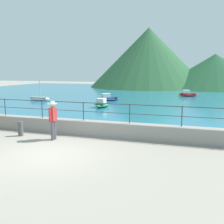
{
  "coord_description": "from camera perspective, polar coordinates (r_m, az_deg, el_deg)",
  "views": [
    {
      "loc": [
        5.01,
        -7.81,
        3.07
      ],
      "look_at": [
        1.29,
        3.7,
        1.1
      ],
      "focal_mm": 40.45,
      "sensor_mm": 36.0,
      "label": 1
    }
  ],
  "objects": [
    {
      "name": "hill_secondary",
      "position": [
        48.55,
        22.16,
        8.52
      ],
      "size": [
        19.62,
        19.62,
        6.05
      ],
      "primitive_type": "cone",
      "color": "#1E4C2D",
      "rests_on": "ground"
    },
    {
      "name": "hill_main",
      "position": [
        49.76,
        8.22,
        12.05
      ],
      "size": [
        22.31,
        22.31,
        11.19
      ],
      "primitive_type": "cone",
      "color": "#285633",
      "rests_on": "ground"
    },
    {
      "name": "boat_1",
      "position": [
        27.08,
        -16.08,
        2.93
      ],
      "size": [
        2.32,
        0.95,
        2.32
      ],
      "color": "white",
      "rests_on": "lake_water"
    },
    {
      "name": "boat_5",
      "position": [
        31.74,
        16.74,
        3.89
      ],
      "size": [
        2.46,
        1.54,
        0.76
      ],
      "color": "red",
      "rests_on": "lake_water"
    },
    {
      "name": "lake_water",
      "position": [
        34.16,
        9.41,
        4.01
      ],
      "size": [
        64.0,
        44.32,
        0.06
      ],
      "primitive_type": "cube",
      "color": "#236B89",
      "rests_on": "ground"
    },
    {
      "name": "promenade_wall",
      "position": [
        12.4,
        -6.42,
        -3.48
      ],
      "size": [
        20.0,
        0.56,
        0.7
      ],
      "primitive_type": "cube",
      "color": "gray",
      "rests_on": "ground"
    },
    {
      "name": "boat_0",
      "position": [
        25.78,
        -0.9,
        3.13
      ],
      "size": [
        2.39,
        2.08,
        0.76
      ],
      "color": "#2D4C9E",
      "rests_on": "lake_water"
    },
    {
      "name": "ground_plane",
      "position": [
        9.78,
        -14.21,
        -9.34
      ],
      "size": [
        120.0,
        120.0,
        0.0
      ],
      "primitive_type": "plane",
      "color": "gray"
    },
    {
      "name": "railing",
      "position": [
        12.22,
        -6.5,
        1.03
      ],
      "size": [
        18.44,
        0.04,
        0.9
      ],
      "color": "#383330",
      "rests_on": "promenade_wall"
    },
    {
      "name": "person_walking",
      "position": [
        11.57,
        -13.19,
        -1.42
      ],
      "size": [
        0.38,
        0.57,
        1.75
      ],
      "color": "#4C4C56",
      "rests_on": "ground"
    },
    {
      "name": "bollard",
      "position": [
        12.83,
        -19.97,
        -3.57
      ],
      "size": [
        0.24,
        0.24,
        0.69
      ],
      "primitive_type": "cylinder",
      "color": "#4C4C51",
      "rests_on": "ground"
    },
    {
      "name": "boat_4",
      "position": [
        21.34,
        -2.23,
        1.85
      ],
      "size": [
        0.92,
        2.31,
        0.76
      ],
      "color": "#338C59",
      "rests_on": "lake_water"
    }
  ]
}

